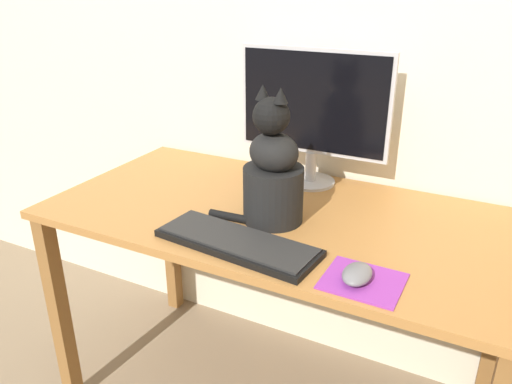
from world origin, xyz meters
TOP-DOWN VIEW (x-y plane):
  - wall_back at (0.00, 0.39)m, footprint 7.00×0.04m
  - desk at (0.00, 0.00)m, footprint 1.40×0.71m
  - monitor at (-0.00, 0.26)m, footprint 0.51×0.17m
  - keyboard at (-0.01, -0.24)m, footprint 0.46×0.20m
  - mousepad_right at (0.33, -0.26)m, footprint 0.18×0.16m
  - computer_mouse_right at (0.32, -0.26)m, footprint 0.07×0.10m
  - cat at (0.01, -0.06)m, footprint 0.28×0.21m

SIDE VIEW (x-z plane):
  - desk at x=0.00m, z-range 0.28..1.04m
  - mousepad_right at x=0.33m, z-range 0.76..0.76m
  - keyboard at x=-0.01m, z-range 0.76..0.78m
  - computer_mouse_right at x=0.32m, z-range 0.76..0.79m
  - cat at x=0.01m, z-range 0.71..1.10m
  - monitor at x=0.00m, z-range 0.79..1.24m
  - wall_back at x=0.00m, z-range 0.00..2.50m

